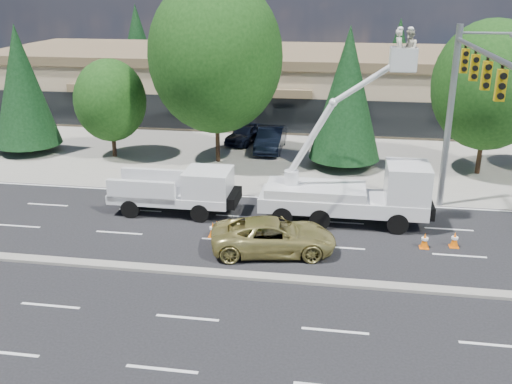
% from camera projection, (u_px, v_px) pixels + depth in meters
% --- Properties ---
extents(ground, '(140.00, 140.00, 0.00)m').
position_uv_depth(ground, '(209.00, 274.00, 22.39)').
color(ground, black).
rests_on(ground, ground).
extents(concrete_apron, '(140.00, 22.00, 0.01)m').
position_uv_depth(concrete_apron, '(274.00, 143.00, 40.95)').
color(concrete_apron, gray).
rests_on(concrete_apron, ground).
extents(road_median, '(120.00, 0.55, 0.12)m').
position_uv_depth(road_median, '(209.00, 273.00, 22.37)').
color(road_median, gray).
rests_on(road_median, ground).
extents(strip_mall, '(50.40, 15.40, 5.50)m').
position_uv_depth(strip_mall, '(289.00, 82.00, 49.25)').
color(strip_mall, tan).
rests_on(strip_mall, ground).
extents(tree_front_b, '(4.27, 4.27, 8.43)m').
position_uv_depth(tree_front_b, '(22.00, 86.00, 37.13)').
color(tree_front_b, '#332114').
rests_on(tree_front_b, ground).
extents(tree_front_c, '(4.60, 4.60, 6.38)m').
position_uv_depth(tree_front_c, '(110.00, 100.00, 36.52)').
color(tree_front_c, '#332114').
rests_on(tree_front_c, ground).
extents(tree_front_d, '(8.20, 8.20, 11.38)m').
position_uv_depth(tree_front_d, '(216.00, 56.00, 34.48)').
color(tree_front_d, '#332114').
rests_on(tree_front_d, ground).
extents(tree_front_e, '(4.34, 4.34, 8.56)m').
position_uv_depth(tree_front_e, '(347.00, 94.00, 34.01)').
color(tree_front_e, '#332114').
rests_on(tree_front_e, ground).
extents(tree_front_f, '(6.50, 6.50, 9.02)m').
position_uv_depth(tree_front_f, '(489.00, 86.00, 32.59)').
color(tree_front_f, '#332114').
rests_on(tree_front_f, ground).
extents(tree_back_a, '(4.49, 4.49, 8.85)m').
position_uv_depth(tree_back_a, '(137.00, 43.00, 62.42)').
color(tree_back_a, '#332114').
rests_on(tree_back_a, ground).
extents(tree_back_b, '(4.97, 4.97, 9.79)m').
position_uv_depth(tree_back_b, '(264.00, 40.00, 60.18)').
color(tree_back_b, '#332114').
rests_on(tree_back_b, ground).
extents(tree_back_c, '(3.87, 3.87, 7.62)m').
position_uv_depth(tree_back_c, '(398.00, 54.00, 58.51)').
color(tree_back_c, '#332114').
rests_on(tree_back_c, ground).
extents(signal_mast, '(2.76, 10.16, 9.00)m').
position_uv_depth(signal_mast, '(462.00, 95.00, 25.38)').
color(signal_mast, gray).
rests_on(signal_mast, ground).
extents(utility_pickup, '(5.97, 2.39, 2.29)m').
position_uv_depth(utility_pickup, '(180.00, 195.00, 28.14)').
color(utility_pickup, silver).
rests_on(utility_pickup, ground).
extents(bucket_truck, '(7.83, 2.57, 9.04)m').
position_uv_depth(bucket_truck, '(359.00, 184.00, 26.64)').
color(bucket_truck, silver).
rests_on(bucket_truck, ground).
extents(traffic_cone_b, '(0.40, 0.40, 0.70)m').
position_uv_depth(traffic_cone_b, '(213.00, 230.00, 25.61)').
color(traffic_cone_b, '#F76507').
rests_on(traffic_cone_b, ground).
extents(traffic_cone_c, '(0.40, 0.40, 0.70)m').
position_uv_depth(traffic_cone_c, '(217.00, 228.00, 25.77)').
color(traffic_cone_c, '#F76507').
rests_on(traffic_cone_c, ground).
extents(traffic_cone_d, '(0.40, 0.40, 0.70)m').
position_uv_depth(traffic_cone_d, '(425.00, 241.00, 24.50)').
color(traffic_cone_d, '#F76507').
rests_on(traffic_cone_d, ground).
extents(traffic_cone_e, '(0.40, 0.40, 0.70)m').
position_uv_depth(traffic_cone_e, '(455.00, 240.00, 24.59)').
color(traffic_cone_e, '#F76507').
rests_on(traffic_cone_e, ground).
extents(minivan, '(5.59, 3.31, 1.46)m').
position_uv_depth(minivan, '(274.00, 236.00, 24.00)').
color(minivan, tan).
rests_on(minivan, ground).
extents(parked_car_west, '(2.92, 4.47, 1.41)m').
position_uv_depth(parked_car_west, '(246.00, 133.00, 40.79)').
color(parked_car_west, black).
rests_on(parked_car_west, ground).
extents(parked_car_east, '(1.71, 4.85, 1.60)m').
position_uv_depth(parked_car_east, '(271.00, 139.00, 38.90)').
color(parked_car_east, black).
rests_on(parked_car_east, ground).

